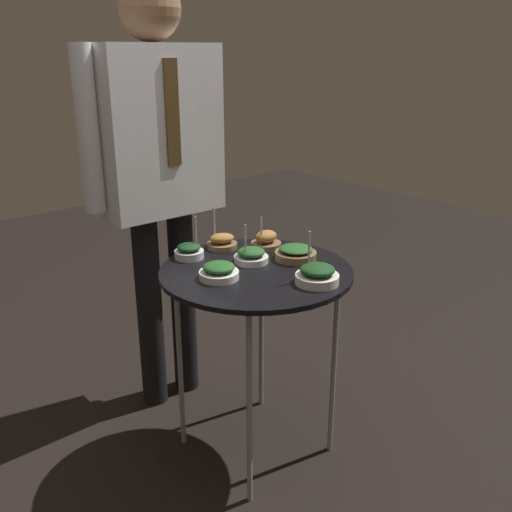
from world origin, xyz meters
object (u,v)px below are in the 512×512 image
bowl_spinach_back_right (296,253)px  bowl_spinach_center (317,275)px  bowl_spinach_front_right (189,251)px  bowl_spinach_front_left (219,272)px  bowl_roast_near_rim (222,242)px  bowl_roast_back_left (266,241)px  bowl_spinach_mid_right (251,256)px  waiter_figure (158,152)px  serving_cart (256,283)px

bowl_spinach_back_right → bowl_spinach_center: 0.24m
bowl_spinach_front_right → bowl_spinach_center: bowl_spinach_center is taller
bowl_spinach_back_right → bowl_spinach_front_right: bearing=137.1°
bowl_spinach_front_left → bowl_roast_near_rim: size_ratio=0.85×
bowl_roast_back_left → bowl_spinach_back_right: bearing=-90.3°
bowl_spinach_mid_right → waiter_figure: (-0.08, 0.48, 0.33)m
bowl_spinach_front_left → bowl_spinach_back_right: (0.33, -0.03, -0.00)m
waiter_figure → bowl_spinach_front_right: bearing=-102.5°
bowl_roast_near_rim → serving_cart: bearing=-100.5°
bowl_spinach_front_left → bowl_spinach_front_right: bearing=80.4°
bowl_spinach_mid_right → bowl_roast_near_rim: bowl_roast_near_rim is taller
bowl_spinach_front_left → bowl_roast_near_rim: 0.32m
bowl_spinach_front_left → bowl_spinach_center: bowl_spinach_center is taller
bowl_spinach_front_left → bowl_spinach_mid_right: size_ratio=0.90×
bowl_spinach_mid_right → bowl_roast_back_left: (0.15, 0.08, 0.00)m
bowl_roast_near_rim → bowl_spinach_back_right: (0.13, -0.28, -0.00)m
serving_cart → bowl_spinach_front_right: bowl_spinach_front_right is taller
bowl_spinach_center → waiter_figure: 0.85m
bowl_spinach_front_left → bowl_roast_back_left: 0.36m
bowl_spinach_front_right → waiter_figure: waiter_figure is taller
serving_cart → bowl_spinach_front_right: 0.29m
bowl_spinach_front_left → bowl_spinach_back_right: 0.34m
bowl_spinach_center → bowl_roast_near_rim: bearing=92.4°
bowl_spinach_mid_right → serving_cart: bearing=-116.2°
waiter_figure → serving_cart: bearing=-84.9°
bowl_spinach_front_right → waiter_figure: size_ratio=0.09×
bowl_spinach_front_left → bowl_spinach_back_right: bearing=-6.0°
bowl_roast_near_rim → bowl_spinach_front_left: bearing=-129.2°
bowl_spinach_front_left → bowl_spinach_center: (0.22, -0.25, 0.00)m
bowl_spinach_center → waiter_figure: bearing=98.7°
bowl_spinach_mid_right → waiter_figure: 0.59m
bowl_spinach_front_left → waiter_figure: size_ratio=0.08×
serving_cart → bowl_spinach_front_right: size_ratio=4.81×
bowl_spinach_back_right → bowl_roast_near_rim: bearing=114.7°
serving_cart → bowl_spinach_front_left: bearing=174.5°
bowl_roast_near_rim → waiter_figure: size_ratio=0.09×
bowl_spinach_center → bowl_spinach_front_right: bearing=110.7°
bowl_spinach_front_left → bowl_spinach_center: 0.34m
bowl_spinach_front_right → waiter_figure: (0.07, 0.29, 0.33)m
serving_cart → bowl_spinach_back_right: bearing=-6.4°
bowl_spinach_back_right → waiter_figure: size_ratio=0.09×
bowl_roast_near_rim → bowl_spinach_front_right: bearing=-176.1°
bowl_spinach_mid_right → bowl_spinach_front_right: (-0.15, 0.19, 0.00)m
bowl_spinach_mid_right → bowl_spinach_front_right: 0.24m
bowl_spinach_front_left → bowl_roast_back_left: (0.34, 0.13, 0.00)m
bowl_spinach_front_right → bowl_roast_near_rim: size_ratio=0.98×
bowl_spinach_front_right → waiter_figure: 0.45m
bowl_roast_near_rim → bowl_roast_back_left: 0.18m
waiter_figure → bowl_spinach_front_left: bearing=-101.2°
bowl_spinach_center → bowl_spinach_back_right: bearing=62.8°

